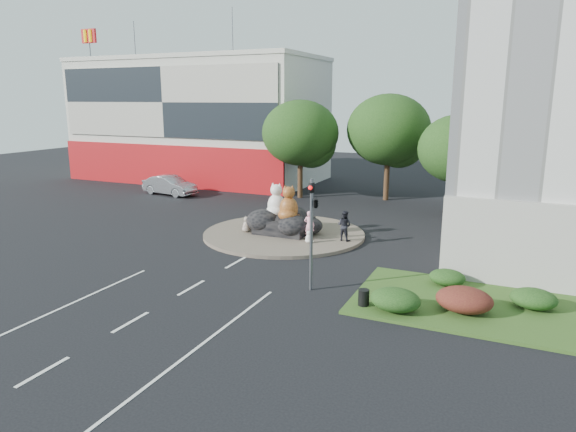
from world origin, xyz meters
The scene contains 22 objects.
ground centered at (0.00, 0.00, 0.00)m, with size 120.00×120.00×0.00m, color black.
roundabout_island centered at (0.00, 10.00, 0.10)m, with size 10.00×10.00×0.20m, color brown.
rock_plinth centered at (0.00, 10.00, 0.65)m, with size 3.20×2.60×0.90m, color black, non-canonical shape.
shophouse_block centered at (-18.00, 27.91, 6.18)m, with size 25.20×12.30×17.40m.
grass_verge centered at (12.00, 3.00, 0.06)m, with size 10.00×6.00×0.12m, color #32521B.
tree_left centered at (-3.93, 22.06, 5.25)m, with size 6.46×6.46×8.27m.
tree_mid centered at (3.07, 24.06, 5.56)m, with size 6.84×6.84×8.76m.
tree_right centered at (9.07, 20.06, 4.63)m, with size 5.70×5.70×7.30m.
hedge_near_green centered at (9.00, 1.00, 0.57)m, with size 2.00×1.60×0.90m, color black.
hedge_red centered at (11.50, 2.00, 0.61)m, with size 2.20×1.76×0.99m, color #461214.
hedge_mid_green centered at (14.00, 3.50, 0.53)m, with size 1.80×1.44×0.81m, color black.
hedge_back_green centered at (10.50, 4.80, 0.48)m, with size 1.60×1.28×0.72m, color black.
traffic_light centered at (5.10, 2.00, 3.62)m, with size 0.44×1.24×5.00m.
street_lamp centered at (12.82, 8.00, 4.55)m, with size 2.34×0.22×8.06m.
cat_white centered at (-0.62, 10.22, 2.18)m, with size 1.29×1.12×2.16m, color white, non-canonical shape.
cat_tabby centered at (0.50, 9.61, 2.20)m, with size 1.32×1.14×2.19m, color #C45B28, non-canonical shape.
kitten_calico centered at (-2.21, 9.22, 0.70)m, with size 0.60×0.52×1.00m, color silver, non-canonical shape.
kitten_white centered at (2.30, 8.44, 0.58)m, with size 0.45×0.39×0.75m, color silver, non-canonical shape.
pedestrian_pink centered at (2.07, 9.07, 1.07)m, with size 0.63×0.41×1.73m, color pink.
pedestrian_dark centered at (4.00, 9.76, 1.10)m, with size 0.87×0.68×1.79m, color black.
parked_car centered at (-15.00, 18.42, 0.85)m, with size 1.81×5.18×1.71m, color #A2A4AA.
litter_bin centered at (7.72, 1.00, 0.46)m, with size 0.45×0.45×0.67m, color black.
Camera 1 is at (12.96, -18.09, 8.34)m, focal length 32.00 mm.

